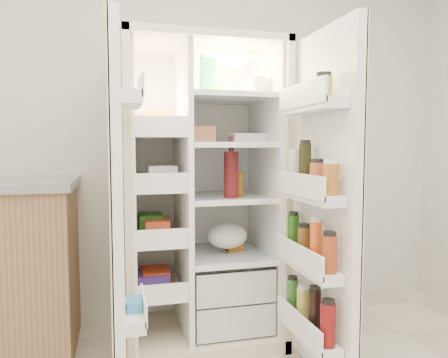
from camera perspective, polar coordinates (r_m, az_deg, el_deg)
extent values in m
cube|color=silver|center=(2.96, -6.23, 7.48)|extent=(4.00, 0.02, 2.70)
cube|color=beige|center=(2.91, -4.51, -1.33)|extent=(0.92, 0.04, 1.80)
cube|color=beige|center=(2.54, -13.00, -2.28)|extent=(0.04, 0.70, 1.80)
cube|color=beige|center=(2.71, 5.95, -1.77)|extent=(0.04, 0.70, 1.80)
cube|color=beige|center=(2.64, -3.29, 17.31)|extent=(0.92, 0.70, 0.04)
cube|color=beige|center=(2.82, -3.13, -19.70)|extent=(0.92, 0.70, 0.08)
cube|color=white|center=(2.88, -4.40, -1.00)|extent=(0.84, 0.02, 1.68)
cube|color=white|center=(2.54, -12.33, -1.82)|extent=(0.02, 0.62, 1.68)
cube|color=white|center=(2.70, 5.36, -1.37)|extent=(0.02, 0.62, 1.68)
cube|color=white|center=(2.57, -5.62, -1.67)|extent=(0.03, 0.62, 1.68)
cube|color=silver|center=(2.78, 0.22, -16.83)|extent=(0.47, 0.52, 0.19)
cube|color=silver|center=(2.71, 0.23, -12.88)|extent=(0.47, 0.52, 0.19)
cube|color=#FFD18C|center=(2.71, -0.16, 15.69)|extent=(0.30, 0.30, 0.02)
cube|color=white|center=(2.67, -8.91, -14.01)|extent=(0.28, 0.58, 0.02)
cube|color=white|center=(2.59, -8.99, -7.70)|extent=(0.28, 0.58, 0.02)
cube|color=white|center=(2.54, -9.07, -1.08)|extent=(0.28, 0.58, 0.02)
cube|color=white|center=(2.53, -9.15, 5.70)|extent=(0.28, 0.58, 0.02)
cube|color=white|center=(2.69, 0.11, -10.02)|extent=(0.49, 0.58, 0.01)
cube|color=white|center=(2.63, 0.12, -2.39)|extent=(0.49, 0.58, 0.01)
cube|color=white|center=(2.61, 0.12, 4.62)|extent=(0.49, 0.58, 0.02)
cube|color=white|center=(2.62, 0.12, 10.74)|extent=(0.49, 0.58, 0.02)
cube|color=red|center=(2.65, -8.93, -12.78)|extent=(0.16, 0.20, 0.10)
cube|color=#2E7921|center=(2.58, -9.01, -6.18)|extent=(0.14, 0.18, 0.12)
cube|color=white|center=(2.54, -9.08, -0.06)|extent=(0.20, 0.22, 0.07)
cube|color=yellow|center=(2.54, -9.18, 7.50)|extent=(0.15, 0.16, 0.14)
cube|color=#4C2D88|center=(2.65, -8.92, -12.88)|extent=(0.18, 0.20, 0.09)
cube|color=#F5562B|center=(2.58, -9.01, -6.40)|extent=(0.14, 0.18, 0.10)
cube|color=silver|center=(2.54, -9.09, 0.50)|extent=(0.16, 0.16, 0.12)
sphere|color=orange|center=(2.70, -2.02, -18.85)|extent=(0.07, 0.07, 0.07)
sphere|color=orange|center=(2.75, -0.29, -18.35)|extent=(0.07, 0.07, 0.07)
sphere|color=orange|center=(2.74, 2.06, -18.45)|extent=(0.07, 0.07, 0.07)
sphere|color=orange|center=(2.84, -1.64, -17.67)|extent=(0.07, 0.07, 0.07)
sphere|color=orange|center=(2.84, 0.52, -17.63)|extent=(0.07, 0.07, 0.07)
ellipsoid|color=#3E6923|center=(2.72, 0.11, -12.46)|extent=(0.26, 0.24, 0.11)
cylinder|color=#511113|center=(2.50, 0.97, 0.60)|extent=(0.09, 0.09, 0.27)
cylinder|color=brown|center=(2.56, 2.03, -0.68)|extent=(0.05, 0.05, 0.15)
cube|color=#2A9C5E|center=(2.58, -2.21, 13.72)|extent=(0.08, 0.08, 0.24)
cylinder|color=white|center=(2.59, 4.35, 12.23)|extent=(0.12, 0.12, 0.11)
cylinder|color=gold|center=(2.75, -1.04, 11.55)|extent=(0.07, 0.07, 0.09)
cube|color=white|center=(2.64, 3.78, 5.45)|extent=(0.25, 0.10, 0.06)
cube|color=#C0754C|center=(2.54, -3.21, 5.94)|extent=(0.17, 0.09, 0.10)
ellipsoid|color=silver|center=(2.65, 0.43, -8.32)|extent=(0.25, 0.22, 0.16)
cube|color=orange|center=(2.77, 1.28, -8.18)|extent=(0.10, 0.12, 0.12)
cube|color=white|center=(1.99, -14.23, -4.13)|extent=(0.05, 0.40, 1.72)
cube|color=beige|center=(1.99, -14.95, -4.14)|extent=(0.01, 0.40, 1.72)
cube|color=white|center=(2.12, -11.98, -17.55)|extent=(0.09, 0.32, 0.06)
cube|color=white|center=(1.98, -12.45, 10.36)|extent=(0.09, 0.32, 0.06)
cube|color=#338CCC|center=(2.11, -12.00, -16.79)|extent=(0.07, 0.12, 0.10)
cube|color=white|center=(2.16, 13.49, -3.47)|extent=(0.05, 0.58, 1.72)
cube|color=beige|center=(2.17, 14.07, -3.44)|extent=(0.01, 0.58, 1.72)
cube|color=white|center=(2.29, 11.20, -19.62)|extent=(0.11, 0.50, 0.05)
cube|color=white|center=(2.18, 11.33, -11.42)|extent=(0.11, 0.50, 0.05)
cube|color=white|center=(2.11, 11.48, -2.23)|extent=(0.11, 0.50, 0.05)
cube|color=white|center=(2.10, 11.66, 9.48)|extent=(0.11, 0.50, 0.05)
cylinder|color=maroon|center=(2.08, 13.79, -18.50)|extent=(0.07, 0.07, 0.20)
cylinder|color=black|center=(2.18, 12.09, -17.06)|extent=(0.06, 0.06, 0.22)
cylinder|color=gold|center=(2.30, 10.56, -16.44)|extent=(0.06, 0.06, 0.18)
cylinder|color=#2E6521|center=(2.41, 9.19, -15.32)|extent=(0.06, 0.06, 0.19)
cylinder|color=#953718|center=(1.98, 13.97, -9.79)|extent=(0.07, 0.07, 0.17)
cylinder|color=#E4581A|center=(2.09, 12.24, -8.46)|extent=(0.06, 0.06, 0.21)
cylinder|color=brown|center=(2.20, 10.68, -8.40)|extent=(0.07, 0.07, 0.16)
cylinder|color=#215012|center=(2.32, 9.30, -7.25)|extent=(0.06, 0.06, 0.20)
cylinder|color=#9B5C22|center=(1.92, 14.15, -0.07)|extent=(0.07, 0.07, 0.14)
cylinder|color=#B14A2D|center=(2.04, 12.39, 0.21)|extent=(0.07, 0.07, 0.14)
cylinder|color=black|center=(2.15, 10.83, 1.65)|extent=(0.06, 0.06, 0.23)
cylinder|color=beige|center=(2.27, 9.41, 1.18)|extent=(0.06, 0.06, 0.18)
cylinder|color=#A08C28|center=(2.01, 13.25, 11.86)|extent=(0.08, 0.08, 0.10)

